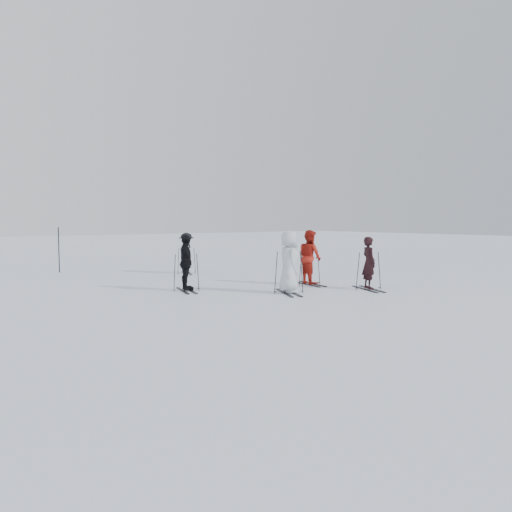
{
  "coord_description": "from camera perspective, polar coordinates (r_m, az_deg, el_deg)",
  "views": [
    {
      "loc": [
        -10.64,
        -13.03,
        2.29
      ],
      "look_at": [
        0.0,
        1.0,
        1.0
      ],
      "focal_mm": 35.0,
      "sensor_mm": 36.0,
      "label": 1
    }
  ],
  "objects": [
    {
      "name": "ground",
      "position": [
        16.98,
        2.04,
        -3.56
      ],
      "size": [
        120.0,
        120.0,
        0.0
      ],
      "primitive_type": "plane",
      "color": "silver",
      "rests_on": "ground"
    },
    {
      "name": "skis_near_dark",
      "position": [
        16.74,
        12.75,
        -1.59
      ],
      "size": [
        1.96,
        1.51,
        1.27
      ],
      "primitive_type": null,
      "rotation": [
        0.0,
        0.0,
        1.19
      ],
      "color": "black",
      "rests_on": "ground"
    },
    {
      "name": "skis_red",
      "position": [
        17.69,
        6.16,
        -1.25
      ],
      "size": [
        1.84,
        1.19,
        1.24
      ],
      "primitive_type": null,
      "rotation": [
        0.0,
        0.0,
        1.39
      ],
      "color": "black",
      "rests_on": "ground"
    },
    {
      "name": "skis_uphill_left",
      "position": [
        16.16,
        -7.97,
        -1.8
      ],
      "size": [
        1.88,
        1.34,
        1.23
      ],
      "primitive_type": null,
      "rotation": [
        0.0,
        0.0,
        1.28
      ],
      "color": "black",
      "rests_on": "ground"
    },
    {
      "name": "skis_grey",
      "position": [
        15.53,
        3.78,
        -1.79
      ],
      "size": [
        2.09,
        1.68,
        1.35
      ],
      "primitive_type": null,
      "rotation": [
        0.0,
        0.0,
        1.13
      ],
      "color": "black",
      "rests_on": "ground"
    },
    {
      "name": "piste_marker",
      "position": [
        23.18,
        -21.6,
        0.66
      ],
      "size": [
        0.05,
        0.05,
        1.97
      ],
      "primitive_type": "cylinder",
      "rotation": [
        0.0,
        0.0,
        -0.3
      ],
      "color": "black",
      "rests_on": "ground"
    },
    {
      "name": "skier_uphill_left",
      "position": [
        16.13,
        -7.98,
        -0.84
      ],
      "size": [
        0.71,
        1.12,
        1.78
      ],
      "primitive_type": "imported",
      "rotation": [
        0.0,
        0.0,
        1.28
      ],
      "color": "black",
      "rests_on": "ground"
    },
    {
      "name": "skier_near_dark",
      "position": [
        16.72,
        12.77,
        -0.85
      ],
      "size": [
        0.61,
        0.73,
        1.7
      ],
      "primitive_type": "imported",
      "rotation": [
        0.0,
        0.0,
        1.19
      ],
      "color": "black",
      "rests_on": "ground"
    },
    {
      "name": "skier_grey",
      "position": [
        15.5,
        3.78,
        -0.74
      ],
      "size": [
        0.95,
        1.11,
        1.92
      ],
      "primitive_type": "imported",
      "rotation": [
        0.0,
        0.0,
        1.13
      ],
      "color": "silver",
      "rests_on": "ground"
    },
    {
      "name": "skier_uphill_far",
      "position": [
        21.38,
        -7.95,
        0.29
      ],
      "size": [
        1.03,
        1.26,
        1.7
      ],
      "primitive_type": "imported",
      "rotation": [
        0.0,
        0.0,
        1.15
      ],
      "color": "black",
      "rests_on": "ground"
    },
    {
      "name": "skier_red",
      "position": [
        17.66,
        6.17,
        -0.19
      ],
      "size": [
        0.87,
        1.03,
        1.9
      ],
      "primitive_type": "imported",
      "rotation": [
        0.0,
        0.0,
        1.39
      ],
      "color": "#A91D13",
      "rests_on": "ground"
    },
    {
      "name": "skis_uphill_far",
      "position": [
        21.41,
        -7.95,
        -0.48
      ],
      "size": [
        1.74,
        1.38,
        1.13
      ],
      "primitive_type": null,
      "rotation": [
        0.0,
        0.0,
        1.15
      ],
      "color": "black",
      "rests_on": "ground"
    }
  ]
}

